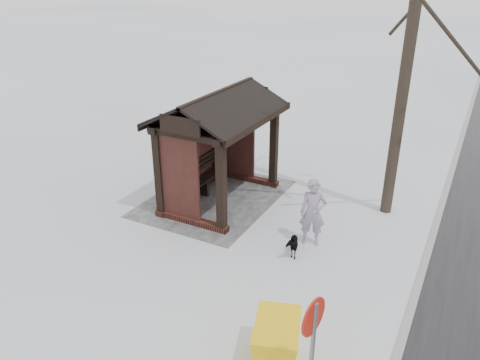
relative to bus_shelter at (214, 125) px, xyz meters
name	(u,v)px	position (x,y,z in m)	size (l,w,h in m)	color
ground	(221,200)	(0.00, 0.16, -2.17)	(120.00, 120.00, 0.00)	silver
kerb	(429,250)	(0.00, 5.66, -2.16)	(120.00, 0.15, 0.06)	gray
trampled_patch	(215,198)	(0.00, -0.04, -2.16)	(4.20, 3.20, 0.02)	gray
bus_shelter	(214,125)	(0.00, 0.00, 0.00)	(3.60, 2.40, 3.09)	#3D1C16
pedestrian	(313,213)	(0.96, 3.15, -1.35)	(0.59, 0.39, 1.62)	#9688A0
dog	(292,244)	(1.61, 2.92, -1.90)	(0.29, 0.63, 0.54)	black
grit_bin	(276,343)	(4.69, 3.91, -1.76)	(1.21, 1.00, 0.80)	yellow
road_sign	(312,335)	(5.47, 4.73, -0.61)	(0.54, 0.14, 2.13)	slate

